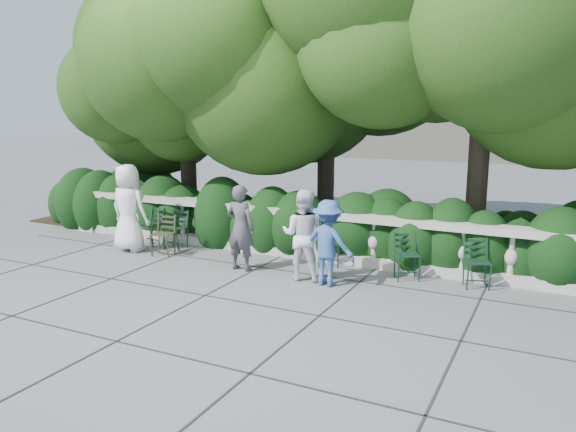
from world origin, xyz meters
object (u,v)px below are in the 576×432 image
at_px(chair_b, 172,250).
at_px(person_casual_man, 303,235).
at_px(person_older_blue, 328,243).
at_px(chair_d, 408,282).
at_px(person_woman_grey, 241,228).
at_px(chair_a, 148,246).
at_px(person_businessman, 129,208).
at_px(chair_c, 328,268).
at_px(chair_f, 478,290).
at_px(chair_weathered, 160,257).

bearing_deg(chair_b, person_casual_man, -8.92).
bearing_deg(person_older_blue, chair_d, -139.96).
bearing_deg(chair_b, person_woman_grey, -14.83).
bearing_deg(chair_b, chair_a, 178.34).
bearing_deg(person_businessman, person_older_blue, 179.23).
relative_size(chair_b, person_casual_man, 0.53).
bearing_deg(person_older_blue, person_businessman, 3.78).
distance_m(person_casual_man, person_older_blue, 0.54).
relative_size(chair_a, chair_b, 1.00).
height_order(chair_c, chair_d, same).
xyz_separation_m(chair_c, person_casual_man, (-0.14, -0.83, 0.80)).
height_order(chair_c, person_businessman, person_businessman).
bearing_deg(chair_b, chair_f, 2.34).
height_order(chair_c, person_woman_grey, person_woman_grey).
bearing_deg(chair_f, chair_d, 162.44).
bearing_deg(person_older_blue, person_woman_grey, 3.75).
relative_size(chair_c, person_casual_man, 0.53).
bearing_deg(chair_c, person_woman_grey, -166.63).
distance_m(chair_b, person_woman_grey, 2.31).
bearing_deg(chair_weathered, chair_c, 1.90).
bearing_deg(chair_f, chair_a, 159.97).
bearing_deg(chair_a, chair_weathered, -28.15).
relative_size(chair_a, chair_c, 1.00).
bearing_deg(person_woman_grey, chair_c, -147.71).
height_order(chair_f, person_older_blue, person_older_blue).
distance_m(chair_a, chair_d, 5.75).
relative_size(person_businessman, person_casual_man, 1.14).
relative_size(chair_a, person_woman_grey, 0.52).
distance_m(chair_b, person_casual_man, 3.49).
relative_size(person_businessman, person_older_blue, 1.24).
xyz_separation_m(chair_a, chair_d, (5.75, 0.02, 0.00)).
bearing_deg(person_businessman, chair_d, -172.48).
xyz_separation_m(chair_a, person_casual_man, (4.03, -0.63, 0.80)).
bearing_deg(person_woman_grey, chair_weathered, 0.88).
bearing_deg(chair_a, chair_b, 4.66).
xyz_separation_m(chair_b, chair_d, (5.06, 0.06, 0.00)).
relative_size(chair_b, chair_c, 1.00).
bearing_deg(chair_b, chair_d, 1.87).
xyz_separation_m(chair_a, chair_b, (0.69, -0.03, 0.00)).
distance_m(chair_b, person_older_blue, 4.00).
bearing_deg(chair_weathered, person_older_blue, -13.82).
bearing_deg(chair_c, person_businessman, 171.64).
bearing_deg(chair_d, chair_a, 151.65).
xyz_separation_m(chair_c, person_woman_grey, (-1.41, -0.83, 0.80)).
bearing_deg(person_casual_man, chair_weathered, -8.56).
bearing_deg(chair_c, chair_a, 165.55).
bearing_deg(chair_b, chair_c, 5.06).
xyz_separation_m(chair_weathered, person_casual_man, (3.19, -0.03, 0.80)).
bearing_deg(person_casual_man, chair_c, -107.77).
distance_m(chair_weathered, person_casual_man, 3.29).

